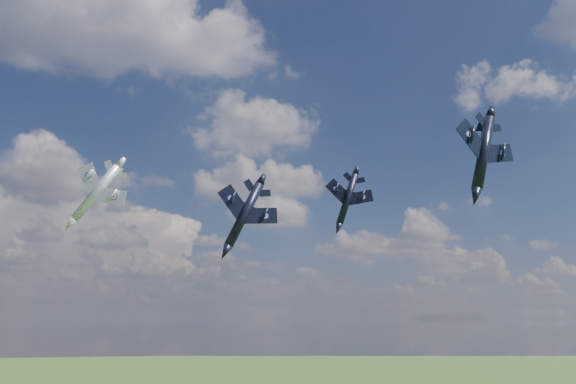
{
  "coord_description": "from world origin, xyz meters",
  "views": [
    {
      "loc": [
        -12.05,
        -63.61,
        65.69
      ],
      "look_at": [
        4.19,
        16.29,
        84.07
      ],
      "focal_mm": 35.0,
      "sensor_mm": 36.0,
      "label": 1
    }
  ],
  "objects": [
    {
      "name": "jet_left_silver",
      "position": [
        -23.48,
        19.38,
        83.43
      ],
      "size": [
        13.11,
        15.66,
        8.12
      ],
      "primitive_type": null,
      "rotation": [
        0.0,
        0.67,
        -0.33
      ],
      "color": "#B0B5BB"
    },
    {
      "name": "jet_high_navy",
      "position": [
        19.09,
        34.02,
        87.37
      ],
      "size": [
        13.59,
        15.83,
        5.71
      ],
      "primitive_type": null,
      "rotation": [
        0.0,
        0.32,
        -0.3
      ],
      "color": "black"
    },
    {
      "name": "jet_right_navy",
      "position": [
        23.28,
        -5.88,
        84.8
      ],
      "size": [
        12.85,
        15.29,
        5.55
      ],
      "primitive_type": null,
      "rotation": [
        0.0,
        0.31,
        0.25
      ],
      "color": "black"
    },
    {
      "name": "jet_lead_navy",
      "position": [
        -2.14,
        17.64,
        80.69
      ],
      "size": [
        10.66,
        14.43,
        7.12
      ],
      "primitive_type": null,
      "rotation": [
        0.0,
        0.44,
        -0.0
      ],
      "color": "black"
    }
  ]
}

